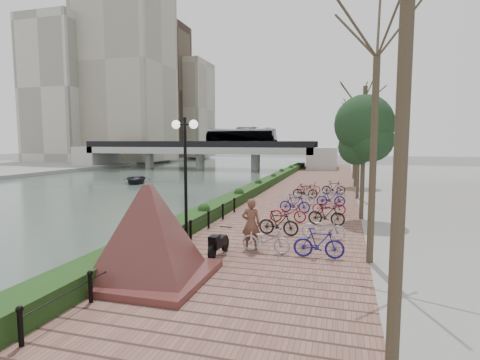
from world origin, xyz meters
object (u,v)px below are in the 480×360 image
at_px(granite_monument, 149,231).
at_px(boat, 136,179).
at_px(motorcycle, 219,243).
at_px(lamppost, 185,153).
at_px(pedestrian, 251,224).

height_order(granite_monument, boat, granite_monument).
bearing_deg(motorcycle, lamppost, 149.22).
bearing_deg(pedestrian, lamppost, -11.85).
bearing_deg(lamppost, granite_monument, -82.13).
distance_m(granite_monument, pedestrian, 4.13).
distance_m(granite_monument, lamppost, 4.24).
height_order(lamppost, boat, lamppost).
xyz_separation_m(motorcycle, pedestrian, (0.85, 1.04, 0.47)).
xyz_separation_m(lamppost, boat, (-15.29, 21.58, -3.46)).
distance_m(lamppost, pedestrian, 3.56).
bearing_deg(boat, granite_monument, -83.00).
relative_size(granite_monument, lamppost, 1.08).
xyz_separation_m(granite_monument, boat, (-15.80, 25.25, -1.40)).
bearing_deg(lamppost, motorcycle, -34.06).
bearing_deg(boat, pedestrian, -75.60).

